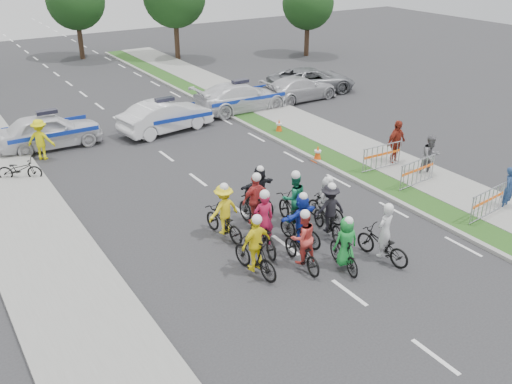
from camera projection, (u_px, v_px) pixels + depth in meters
ground at (349, 293)px, 15.40m from camera, size 90.00×90.00×0.00m
curb_right at (365, 185)px, 21.68m from camera, size 0.20×60.00×0.12m
grass_strip at (379, 182)px, 22.02m from camera, size 1.20×60.00×0.11m
sidewalk_right at (412, 172)px, 22.89m from camera, size 2.40×60.00×0.13m
sidewalk_left at (56, 275)px, 16.07m from camera, size 3.00×60.00×0.13m
rider_0 at (383, 241)px, 16.68m from camera, size 0.92×1.93×1.89m
rider_1 at (345, 248)px, 16.22m from camera, size 0.80×1.69×1.72m
rider_2 at (302, 246)px, 16.31m from camera, size 0.83×1.89×1.88m
rider_3 at (255, 251)px, 15.94m from camera, size 1.01×1.89×1.93m
rider_4 at (329, 215)px, 17.99m from camera, size 1.12×1.91×1.87m
rider_5 at (301, 222)px, 17.48m from camera, size 1.49×1.77×1.80m
rider_6 at (263, 230)px, 17.20m from camera, size 1.07×2.10×2.04m
rider_7 at (326, 203)px, 18.93m from camera, size 0.77×1.63×1.65m
rider_8 at (293, 206)px, 18.55m from camera, size 0.94×2.04×2.01m
rider_9 at (255, 207)px, 18.43m from camera, size 1.01×1.91×1.99m
rider_10 at (224, 216)px, 17.87m from camera, size 1.13×1.95×1.92m
rider_11 at (259, 192)px, 19.57m from camera, size 1.40×1.67×1.72m
police_car_0 at (49, 131)px, 25.33m from camera, size 4.62×2.01×1.55m
police_car_1 at (166, 116)px, 27.30m from camera, size 4.78×2.33×1.51m
police_car_2 at (240, 97)px, 30.42m from camera, size 5.26×2.14×1.53m
civilian_sedan at (300, 88)px, 32.40m from camera, size 4.68×2.05×1.34m
civilian_suv at (312, 80)px, 33.91m from camera, size 5.64×3.54×1.45m
spectator_0 at (509, 189)px, 19.65m from camera, size 0.65×0.51×1.58m
spectator_1 at (430, 156)px, 22.23m from camera, size 0.92×0.77×1.72m
spectator_2 at (396, 143)px, 23.31m from camera, size 1.19×0.64×1.92m
marshal_hiviz at (41, 140)px, 23.95m from camera, size 1.30×1.18×1.76m
barrier_0 at (487, 204)px, 19.05m from camera, size 2.05×0.74×1.12m
barrier_1 at (417, 174)px, 21.45m from camera, size 2.04×0.71×1.12m
barrier_2 at (382, 158)px, 22.91m from camera, size 2.02×0.57×1.12m
cone_0 at (318, 154)px, 23.95m from camera, size 0.40×0.40×0.70m
cone_1 at (279, 126)px, 27.27m from camera, size 0.40×0.40×0.70m
parked_bike at (20, 169)px, 22.12m from camera, size 1.77×1.31×0.89m
tree_2 at (308, 4)px, 42.44m from camera, size 3.85×3.85×5.77m
tree_4 at (75, 1)px, 41.18m from camera, size 4.20×4.20×6.30m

